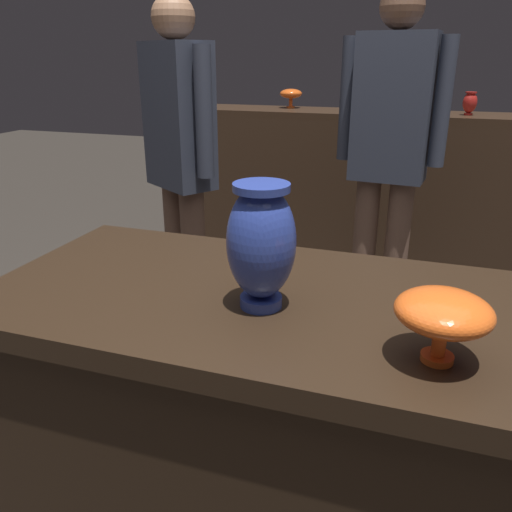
% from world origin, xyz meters
% --- Properties ---
extents(display_plinth, '(1.20, 0.64, 0.80)m').
position_xyz_m(display_plinth, '(0.00, 0.00, 0.40)').
color(display_plinth, black).
rests_on(display_plinth, ground_plane).
extents(back_display_shelf, '(2.60, 0.40, 0.99)m').
position_xyz_m(back_display_shelf, '(0.00, 2.20, 0.49)').
color(back_display_shelf, '#382619').
rests_on(back_display_shelf, ground_plane).
extents(vase_centerpiece, '(0.14, 0.14, 0.26)m').
position_xyz_m(vase_centerpiece, '(0.04, -0.06, 0.94)').
color(vase_centerpiece, '#2D429E').
rests_on(vase_centerpiece, display_plinth).
extents(vase_tall_behind, '(0.16, 0.16, 0.13)m').
position_xyz_m(vase_tall_behind, '(0.40, -0.16, 0.89)').
color(vase_tall_behind, '#E55B1E').
rests_on(vase_tall_behind, display_plinth).
extents(shelf_vase_left, '(0.14, 0.14, 0.12)m').
position_xyz_m(shelf_vase_left, '(-0.52, 2.27, 1.07)').
color(shelf_vase_left, '#E55B1E').
rests_on(shelf_vase_left, back_display_shelf).
extents(shelf_vase_center, '(0.10, 0.10, 0.10)m').
position_xyz_m(shelf_vase_center, '(0.00, 2.16, 1.06)').
color(shelf_vase_center, '#477A38').
rests_on(shelf_vase_center, back_display_shelf).
extents(shelf_vase_far_left, '(0.07, 0.07, 0.19)m').
position_xyz_m(shelf_vase_far_left, '(-1.04, 2.23, 1.08)').
color(shelf_vase_far_left, silver).
rests_on(shelf_vase_far_left, back_display_shelf).
extents(shelf_vase_right, '(0.08, 0.08, 0.12)m').
position_xyz_m(shelf_vase_right, '(0.52, 2.17, 1.06)').
color(shelf_vase_right, red).
rests_on(shelf_vase_right, back_display_shelf).
extents(visitor_center_back, '(0.47, 0.21, 1.57)m').
position_xyz_m(visitor_center_back, '(0.17, 1.37, 0.92)').
color(visitor_center_back, brown).
rests_on(visitor_center_back, ground_plane).
extents(visitor_near_left, '(0.40, 0.33, 1.53)m').
position_xyz_m(visitor_near_left, '(-0.69, 1.04, 0.89)').
color(visitor_near_left, brown).
rests_on(visitor_near_left, ground_plane).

